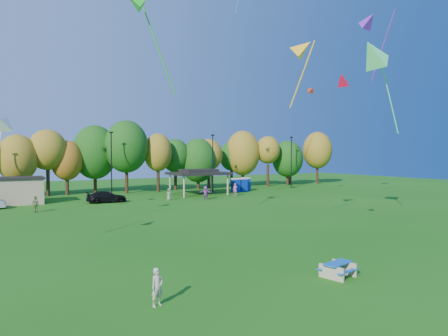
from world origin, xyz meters
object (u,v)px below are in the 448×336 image
porta_potties (242,185)px  kite_flyer (157,287)px  picnic_table (338,268)px  car_d (106,197)px

porta_potties → kite_flyer: (-28.96, -38.94, -0.34)m
porta_potties → picnic_table: bearing=-116.7°
kite_flyer → porta_potties: bearing=35.4°
porta_potties → picnic_table: porta_potties is taller
porta_potties → car_d: (-22.37, -3.91, -0.40)m
porta_potties → car_d: bearing=-170.1°
porta_potties → kite_flyer: 48.53m
car_d → kite_flyer: bearing=173.0°
kite_flyer → car_d: kite_flyer is taller
porta_potties → picnic_table: (-20.00, -39.82, -0.68)m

